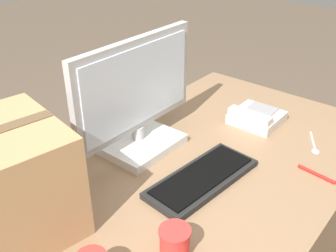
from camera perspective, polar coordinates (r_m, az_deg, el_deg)
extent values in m
cube|color=white|center=(1.49, -4.35, -2.34)|extent=(0.28, 0.26, 0.03)
cylinder|color=#B2B2B2|center=(1.47, -4.41, -0.95)|extent=(0.04, 0.04, 0.05)
cube|color=#B2B2B2|center=(1.38, -4.72, 5.92)|extent=(0.56, 0.03, 0.33)
cube|color=silver|center=(1.37, -4.20, 5.74)|extent=(0.51, 0.01, 0.28)
cube|color=black|center=(1.32, 4.96, -7.62)|extent=(0.42, 0.20, 0.02)
cube|color=black|center=(1.31, 4.99, -7.13)|extent=(0.39, 0.17, 0.01)
cube|color=beige|center=(1.69, 12.81, 1.20)|extent=(0.19, 0.19, 0.04)
cube|color=beige|center=(1.62, 11.85, 1.43)|extent=(0.05, 0.18, 0.03)
cube|color=gray|center=(1.71, 13.43, 2.32)|extent=(0.11, 0.12, 0.01)
cylinder|color=red|center=(1.06, 0.97, -16.65)|extent=(0.08, 0.08, 0.08)
cylinder|color=red|center=(1.03, 0.99, -15.01)|extent=(0.09, 0.09, 0.01)
cube|color=silver|center=(1.63, 20.25, -1.96)|extent=(0.12, 0.07, 0.00)
ellipsoid|color=silver|center=(1.56, 20.62, -3.48)|extent=(0.05, 0.04, 0.00)
cube|color=tan|center=(1.14, -23.05, -7.84)|extent=(0.39, 0.39, 0.31)
cylinder|color=red|center=(1.43, 20.73, -6.53)|extent=(0.03, 0.14, 0.01)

